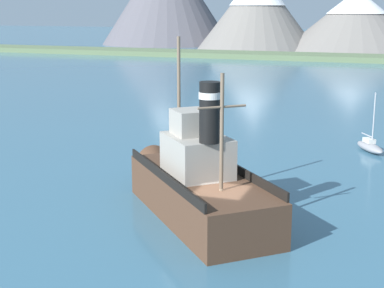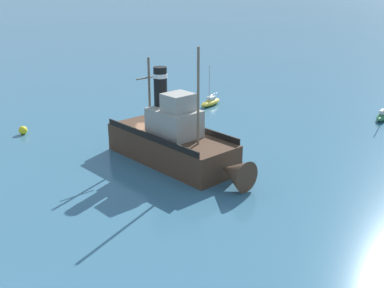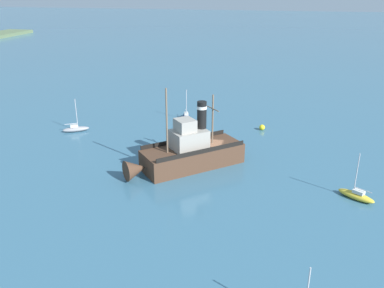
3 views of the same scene
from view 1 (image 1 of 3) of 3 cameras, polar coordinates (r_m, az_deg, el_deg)
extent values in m
plane|color=#38667F|center=(31.00, 2.86, -8.73)|extent=(600.00, 600.00, 0.00)
cone|color=slate|center=(169.86, 6.36, 12.82)|extent=(33.83, 33.83, 21.83)
cone|color=slate|center=(168.72, 15.64, 11.47)|extent=(39.61, 39.61, 16.20)
cone|color=white|center=(168.69, 15.74, 13.15)|extent=(16.37, 16.37, 6.38)
cube|color=#5B704C|center=(136.49, 16.55, 7.98)|extent=(240.00, 12.00, 1.20)
cube|color=#4C3323|center=(32.86, 0.82, -5.20)|extent=(11.31, 11.85, 2.40)
cone|color=#4C3323|center=(39.31, -3.27, -2.14)|extent=(3.35, 3.36, 2.35)
cube|color=#9E998E|center=(32.66, 0.49, -1.11)|extent=(4.91, 4.98, 2.20)
cube|color=#9E998E|center=(32.72, 0.16, 2.15)|extent=(2.97, 2.96, 1.40)
cylinder|color=black|center=(30.57, 1.73, 3.08)|extent=(1.10, 1.10, 3.20)
cylinder|color=silver|center=(30.42, 1.74, 4.74)|extent=(1.16, 1.16, 0.35)
cylinder|color=#75604C|center=(34.68, -1.28, 4.19)|extent=(0.20, 0.20, 7.50)
cylinder|color=#75604C|center=(29.38, 2.90, 1.07)|extent=(0.20, 0.20, 6.00)
cylinder|color=#75604C|center=(29.13, 2.93, 3.61)|extent=(2.01, 1.83, 0.12)
cube|color=black|center=(31.69, -2.77, -3.16)|extent=(7.73, 8.54, 0.50)
cube|color=black|center=(33.31, 4.25, -2.38)|extent=(7.73, 8.54, 0.50)
ellipsoid|color=gray|center=(50.26, 16.87, -0.31)|extent=(2.93, 3.81, 0.70)
cube|color=silver|center=(50.32, 16.80, 0.33)|extent=(1.12, 1.27, 0.36)
cylinder|color=#B7B7BC|center=(49.51, 17.22, 2.37)|extent=(0.10, 0.10, 4.20)
cylinder|color=#B7B7BC|center=(50.58, 16.62, 0.83)|extent=(1.01, 1.57, 0.08)
camera|label=2|loc=(68.21, 10.52, 15.79)|focal=45.00mm
camera|label=3|loc=(57.57, -52.17, 17.13)|focal=38.00mm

